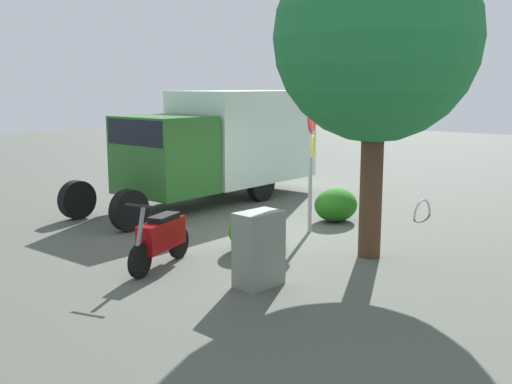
# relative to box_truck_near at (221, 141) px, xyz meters

# --- Properties ---
(ground_plane) EXTENTS (60.00, 60.00, 0.00)m
(ground_plane) POSITION_rel_box_truck_near_xyz_m (2.24, 3.50, -1.61)
(ground_plane) COLOR #4D5148
(box_truck_near) EXTENTS (7.28, 2.21, 2.93)m
(box_truck_near) POSITION_rel_box_truck_near_xyz_m (0.00, 0.00, 0.00)
(box_truck_near) COLOR black
(box_truck_near) RESTS_ON ground
(motorcycle) EXTENTS (1.76, 0.77, 1.20)m
(motorcycle) POSITION_rel_box_truck_near_xyz_m (5.21, 3.45, -1.09)
(motorcycle) COLOR black
(motorcycle) RESTS_ON ground
(stop_sign) EXTENTS (0.71, 0.33, 2.86)m
(stop_sign) POSITION_rel_box_truck_near_xyz_m (1.53, 3.99, 0.29)
(stop_sign) COLOR #9E9EA3
(stop_sign) RESTS_ON ground
(street_tree) EXTENTS (3.57, 3.57, 5.65)m
(street_tree) POSITION_rel_box_truck_near_xyz_m (2.37, 5.88, 2.23)
(street_tree) COLOR #47301E
(street_tree) RESTS_ON ground
(utility_cabinet) EXTENTS (0.77, 0.53, 1.17)m
(utility_cabinet) POSITION_rel_box_truck_near_xyz_m (4.91, 5.37, -1.03)
(utility_cabinet) COLOR slate
(utility_cabinet) RESTS_ON ground
(bike_rack_hoop) EXTENTS (0.85, 0.07, 0.85)m
(bike_rack_hoop) POSITION_rel_box_truck_near_xyz_m (-1.46, 5.16, -1.61)
(bike_rack_hoop) COLOR #B7B7BC
(bike_rack_hoop) RESTS_ON ground
(shrub_near_sign) EXTENTS (1.11, 0.91, 0.76)m
(shrub_near_sign) POSITION_rel_box_truck_near_xyz_m (0.29, 3.84, -1.23)
(shrub_near_sign) COLOR #216617
(shrub_near_sign) RESTS_ON ground
(shrub_mid_verge) EXTENTS (1.12, 0.92, 0.77)m
(shrub_mid_verge) POSITION_rel_box_truck_near_xyz_m (3.34, 3.98, -1.23)
(shrub_mid_verge) COLOR #3A8917
(shrub_mid_verge) RESTS_ON ground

